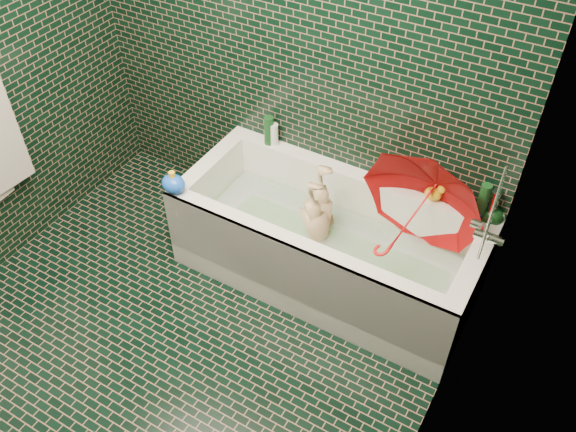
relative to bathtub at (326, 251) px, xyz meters
The scene contains 18 objects.
floor 1.12m from the bathtub, 114.07° to the right, with size 2.80×2.80×0.00m, color black.
wall_back 1.20m from the bathtub, 138.90° to the left, with size 2.80×2.80×0.00m, color black.
wall_right 1.68m from the bathtub, 49.85° to the right, with size 2.80×2.80×0.00m, color black.
bathtub is the anchor object (origin of this frame).
bath_mat 0.06m from the bathtub, 90.00° to the left, with size 1.35×0.47×0.01m, color #52CA28.
water 0.09m from the bathtub, 90.00° to the left, with size 1.48×0.53×0.00m, color silver.
faucet 0.99m from the bathtub, ahead, with size 0.18×0.19×0.55m.
child 0.12m from the bathtub, 161.68° to the left, with size 0.30×0.20×0.82m, color tan.
umbrella 0.58m from the bathtub, 13.94° to the left, with size 0.67×0.67×0.59m, color red.
soap_bottle_a 0.94m from the bathtub, 23.60° to the left, with size 0.10×0.10×0.26m, color white.
soap_bottle_b 0.83m from the bathtub, 23.70° to the left, with size 0.08×0.09×0.19m, color #491C6B.
soap_bottle_c 0.91m from the bathtub, 21.77° to the left, with size 0.14×0.14×0.17m, color #12401A.
bottle_right_tall 0.91m from the bathtub, 24.93° to the left, with size 0.06×0.06×0.22m, color #12401A.
bottle_right_pump 0.95m from the bathtub, 24.93° to the left, with size 0.05×0.05×0.18m, color silver.
bottle_left_tall 0.80m from the bathtub, 149.85° to the left, with size 0.06×0.06×0.19m, color #12401A.
bottle_left_short 0.77m from the bathtub, 148.04° to the left, with size 0.05×0.05×0.14m, color white.
rubber_duck 0.70m from the bathtub, 37.07° to the left, with size 0.13×0.09×0.10m.
bath_toy 0.95m from the bathtub, 158.78° to the right, with size 0.16×0.15×0.14m.
Camera 1 is at (1.47, -1.19, 2.77)m, focal length 38.00 mm.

